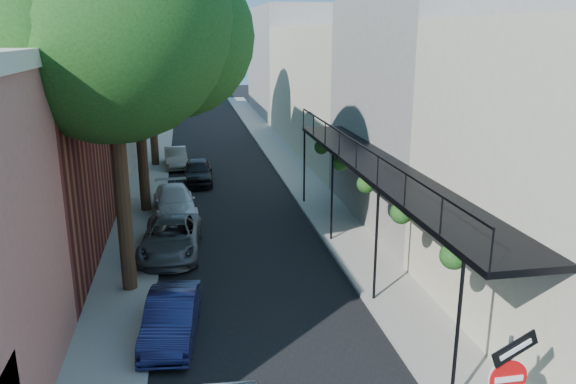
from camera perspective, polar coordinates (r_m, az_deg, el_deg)
name	(u,v)px	position (r m, az deg, el deg)	size (l,w,h in m)	color
road_surface	(217,153)	(37.12, -7.20, 3.91)	(6.00, 64.00, 0.01)	black
sidewalk_left	(155,155)	(37.13, -13.39, 3.69)	(2.00, 64.00, 0.12)	gray
sidewalk_right	(277,150)	(37.52, -1.08, 4.24)	(2.00, 64.00, 0.12)	gray
buildings_left	(55,81)	(35.94, -22.58, 10.41)	(10.10, 59.10, 12.00)	#C07062
buildings_right	(354,84)	(37.52, 6.70, 10.88)	(9.80, 55.00, 10.00)	#B6AE96
sign_post	(507,384)	(10.43, 21.40, -17.68)	(0.89, 0.17, 2.99)	#595B60
oak_near	(126,23)	(16.62, -16.18, 16.18)	(7.48, 6.80, 11.42)	#332114
oak_mid	(145,47)	(24.58, -14.37, 14.09)	(6.60, 6.00, 10.20)	#332114
oak_far	(155,21)	(33.60, -13.39, 16.55)	(7.70, 7.00, 11.90)	#332114
parked_car_b	(171,318)	(15.04, -11.76, -12.39)	(1.22, 3.51, 1.16)	#151944
parked_car_c	(171,238)	(20.37, -11.79, -4.60)	(2.03, 4.40, 1.22)	#525559
parked_car_d	(174,201)	(24.71, -11.46, -0.95)	(1.68, 4.14, 1.20)	white
parked_car_e	(198,171)	(29.74, -9.14, 2.08)	(1.49, 3.70, 1.26)	black
parked_car_f	(176,158)	(33.56, -11.33, 3.44)	(1.22, 3.49, 1.15)	slate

